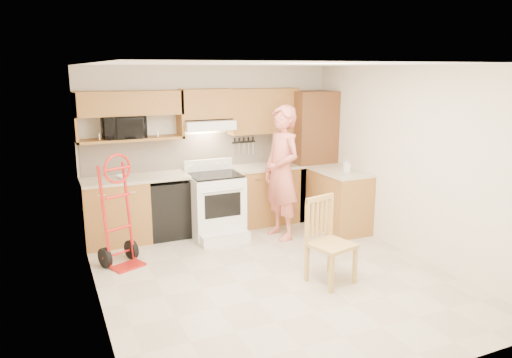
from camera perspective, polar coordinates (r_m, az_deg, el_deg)
floor at (r=5.95m, az=2.01°, el=-11.49°), size 4.00×4.50×0.02m
ceiling at (r=5.41m, az=2.23°, el=13.59°), size 4.00×4.50×0.02m
wall_back at (r=7.60m, az=-5.44°, el=3.83°), size 4.00×0.02×2.50m
wall_front at (r=3.73m, az=17.72°, el=-6.48°), size 4.00×0.02×2.50m
wall_left at (r=5.01m, az=-18.98°, el=-1.62°), size 0.02×4.50×2.50m
wall_right at (r=6.66m, az=17.83°, el=1.96°), size 0.02×4.50×2.50m
backsplash at (r=7.58m, az=-5.37°, el=3.43°), size 3.92×0.03×0.55m
lower_cab_left at (r=7.14m, az=-16.36°, el=-3.84°), size 0.90×0.60×0.90m
dishwasher at (r=7.27m, az=-10.50°, el=-3.41°), size 0.60×0.60×0.85m
lower_cab_right at (r=7.79m, az=1.21°, el=-1.91°), size 1.14×0.60×0.90m
countertop_left at (r=7.07m, az=-14.20°, el=0.06°), size 1.50×0.63×0.04m
countertop_right at (r=7.68m, az=1.23°, el=1.48°), size 1.14×0.63×0.04m
cab_return_right at (r=7.54m, az=9.83°, el=-2.61°), size 0.60×1.00×0.90m
countertop_return at (r=7.43m, az=9.97°, el=0.88°), size 0.63×1.00×0.04m
pantry_tall at (r=8.04m, az=6.53°, el=2.86°), size 0.70×0.60×2.10m
upper_cab_left at (r=7.05m, az=-14.88°, el=8.72°), size 1.50×0.33×0.34m
upper_shelf_mw at (r=7.10m, az=-14.64°, el=4.61°), size 1.50×0.33×0.04m
upper_cab_center at (r=7.32m, az=-6.01°, el=8.91°), size 0.76×0.33×0.44m
upper_cab_right at (r=7.68m, az=0.83°, el=8.12°), size 1.14×0.33×0.70m
range_hood at (r=7.29m, az=-5.79°, el=6.44°), size 0.76×0.46×0.14m
knife_strip at (r=7.74m, az=-1.45°, el=3.98°), size 0.40×0.05×0.29m
microwave at (r=7.06m, az=-15.49°, el=6.00°), size 0.59×0.41×0.32m
range at (r=7.10m, az=-4.70°, el=-2.55°), size 0.75×0.99×1.11m
person at (r=6.96m, az=3.08°, el=0.74°), size 0.55×0.76×1.96m
hand_truck at (r=6.24m, az=-15.84°, el=-4.30°), size 0.66×0.64×1.31m
dining_chair at (r=5.64m, az=8.99°, el=-7.38°), size 0.56×0.59×1.01m
soap_bottle at (r=7.27m, az=10.74°, el=1.61°), size 0.12×0.13×0.21m
bowl at (r=7.03m, az=-15.51°, el=0.29°), size 0.21×0.21×0.05m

